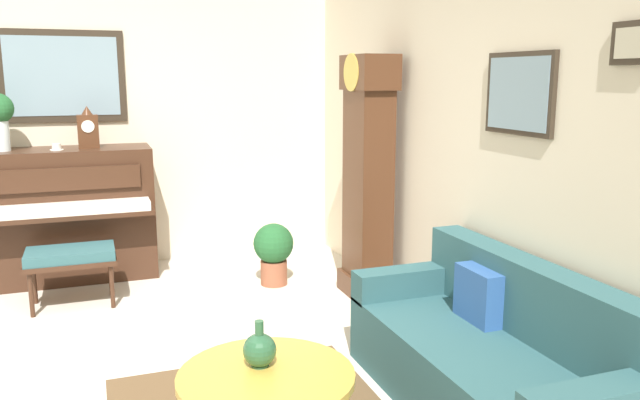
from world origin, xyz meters
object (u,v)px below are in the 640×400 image
object	(u,v)px
piano	(72,214)
potted_plant	(274,250)
piano_bench	(71,258)
green_jug	(260,350)
coffee_table	(266,379)
mantel_clock	(88,129)
couch	(494,360)
grandfather_clock	(368,184)
teacup	(56,148)

from	to	relation	value
piano	potted_plant	world-z (taller)	piano
piano_bench	green_jug	distance (m)	2.61
coffee_table	mantel_clock	size ratio (longest dim) A/B	2.32
couch	green_jug	xyz separation A→B (m)	(-0.16, -1.28, 0.19)
coffee_table	mantel_clock	bearing A→B (deg)	-167.09
couch	mantel_clock	world-z (taller)	mantel_clock
coffee_table	piano_bench	bearing A→B (deg)	-159.29
piano_bench	potted_plant	bearing A→B (deg)	88.78
coffee_table	grandfather_clock	bearing A→B (deg)	144.01
grandfather_clock	mantel_clock	xyz separation A→B (m)	(-1.35, -2.16, 0.42)
teacup	potted_plant	size ratio (longest dim) A/B	0.21
potted_plant	green_jug	bearing A→B (deg)	-17.35
teacup	potted_plant	world-z (taller)	teacup
piano	teacup	size ratio (longest dim) A/B	12.41
piano_bench	mantel_clock	bearing A→B (deg)	165.61
coffee_table	green_jug	distance (m)	0.15
grandfather_clock	potted_plant	size ratio (longest dim) A/B	3.62
piano_bench	potted_plant	size ratio (longest dim) A/B	1.25
teacup	couch	bearing A→B (deg)	35.08
couch	green_jug	world-z (taller)	couch
couch	mantel_clock	size ratio (longest dim) A/B	5.00
piano	couch	distance (m)	4.04
piano	teacup	world-z (taller)	teacup
grandfather_clock	coffee_table	distance (m)	2.47
couch	green_jug	size ratio (longest dim) A/B	7.92
teacup	piano_bench	bearing A→B (deg)	6.15
green_jug	potted_plant	bearing A→B (deg)	162.65
piano_bench	teacup	size ratio (longest dim) A/B	6.03
piano_bench	couch	xyz separation A→B (m)	(2.59, 2.23, -0.09)
couch	green_jug	distance (m)	1.31
couch	potted_plant	distance (m)	2.61
piano	grandfather_clock	size ratio (longest dim) A/B	0.71
piano_bench	couch	bearing A→B (deg)	40.64
piano_bench	coffee_table	bearing A→B (deg)	20.71
piano	piano_bench	bearing A→B (deg)	-0.76
grandfather_clock	piano_bench	bearing A→B (deg)	-103.74
mantel_clock	grandfather_clock	bearing A→B (deg)	58.05
piano	green_jug	distance (m)	3.34
teacup	potted_plant	bearing A→B (deg)	67.92
couch	coffee_table	xyz separation A→B (m)	(-0.07, -1.27, 0.07)
piano_bench	grandfather_clock	size ratio (longest dim) A/B	0.34
teacup	green_jug	distance (m)	3.35
coffee_table	green_jug	bearing A→B (deg)	-174.89
mantel_clock	potted_plant	size ratio (longest dim) A/B	0.68
piano_bench	teacup	bearing A→B (deg)	-173.85
green_jug	teacup	bearing A→B (deg)	-161.88
grandfather_clock	mantel_clock	world-z (taller)	grandfather_clock
teacup	potted_plant	distance (m)	2.11
grandfather_clock	couch	world-z (taller)	grandfather_clock
piano_bench	potted_plant	world-z (taller)	potted_plant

